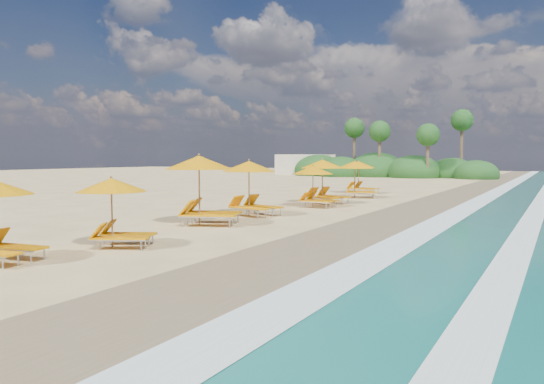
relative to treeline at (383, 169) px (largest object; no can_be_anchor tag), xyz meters
name	(u,v)px	position (x,y,z in m)	size (l,w,h in m)	color
ground	(272,224)	(9.94, -45.51, -1.00)	(160.00, 160.00, 0.00)	#D0B87A
wet_sand	(374,231)	(13.94, -45.51, -0.99)	(4.00, 160.00, 0.01)	#877651
surf_foam	(457,237)	(16.64, -45.51, -0.97)	(4.00, 160.00, 0.01)	white
station_3	(117,207)	(8.64, -51.99, 0.12)	(2.65, 2.65, 2.00)	olive
station_4	(205,185)	(7.91, -47.01, 0.49)	(3.44, 3.41, 2.65)	olive
station_5	(252,184)	(7.88, -43.63, 0.36)	(2.95, 2.83, 2.42)	olive
station_6	(316,184)	(8.73, -38.98, 0.19)	(2.32, 2.15, 2.12)	olive
station_7	(325,178)	(8.36, -36.99, 0.37)	(3.08, 3.00, 2.44)	olive
station_8	(358,177)	(8.52, -32.43, 0.30)	(3.00, 2.96, 2.32)	olive
station_9	(361,175)	(7.42, -28.85, 0.28)	(2.79, 2.69, 2.27)	olive
treeline	(383,169)	(0.00, 0.00, 0.00)	(25.80, 8.80, 9.74)	#163D14
beach_building	(305,164)	(-12.06, 2.49, 0.40)	(7.00, 5.00, 2.80)	beige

